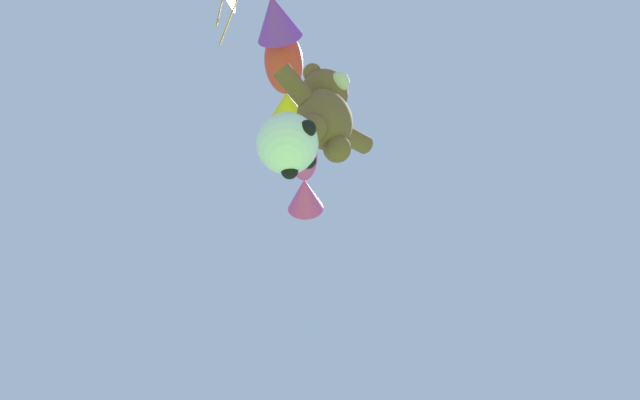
% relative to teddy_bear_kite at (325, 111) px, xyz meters
% --- Properties ---
extents(teddy_bear_kite, '(2.29, 1.01, 2.33)m').
position_rel_teddy_bear_kite_xyz_m(teddy_bear_kite, '(0.00, 0.00, 0.00)').
color(teddy_bear_kite, brown).
extents(soccer_ball_kite, '(1.09, 1.08, 1.00)m').
position_rel_teddy_bear_kite_xyz_m(soccer_ball_kite, '(-0.63, 0.21, -1.56)').
color(soccer_ball_kite, white).
extents(fish_kite_magenta, '(2.30, 2.22, 0.86)m').
position_rel_teddy_bear_kite_xyz_m(fish_kite_magenta, '(1.91, 2.51, 2.49)').
color(fish_kite_magenta, '#E53F9E').
extents(fish_kite_crimson, '(2.20, 2.10, 0.98)m').
position_rel_teddy_bear_kite_xyz_m(fish_kite_crimson, '(-0.06, 1.07, 2.20)').
color(fish_kite_crimson, red).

